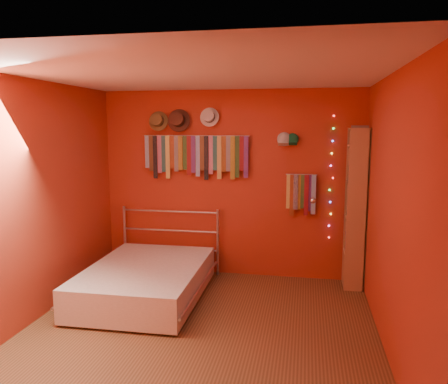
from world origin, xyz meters
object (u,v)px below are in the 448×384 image
Objects in this scene: reading_lamp at (313,200)px; bed at (146,280)px; tie_rack at (196,154)px; bookshelf at (359,208)px.

reading_lamp reaches higher than bed.
bookshelf is at bearing -4.18° from tie_rack.
reading_lamp is 0.57m from bookshelf.
reading_lamp is at bearing 22.09° from bed.
tie_rack is at bearing 68.86° from bed.
bed is at bearing -110.37° from tie_rack.
bookshelf is at bearing 2.80° from reading_lamp.
bookshelf is 1.05× the size of bed.
reading_lamp is (1.55, -0.18, -0.55)m from tie_rack.
reading_lamp is 0.17× the size of bed.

